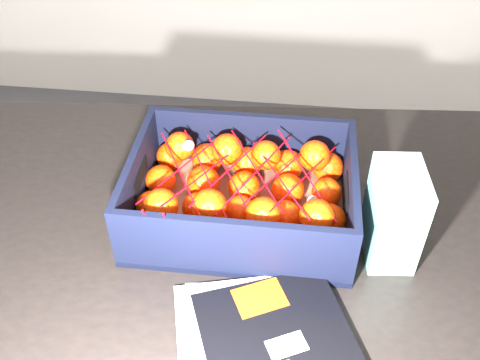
# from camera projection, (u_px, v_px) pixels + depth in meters

# --- Properties ---
(room_shell) EXTENTS (3.54, 3.54, 2.50)m
(room_shell) POSITION_uv_depth(u_px,v_px,m) (232.00, 10.00, 0.45)
(room_shell) COLOR beige
(room_shell) RESTS_ON ground
(table) EXTENTS (1.26, 0.90, 0.75)m
(table) POSITION_uv_depth(u_px,v_px,m) (255.00, 275.00, 1.00)
(table) COLOR black
(table) RESTS_ON ground
(produce_crate) EXTENTS (0.38, 0.28, 0.12)m
(produce_crate) POSITION_uv_depth(u_px,v_px,m) (242.00, 199.00, 0.95)
(produce_crate) COLOR brown
(produce_crate) RESTS_ON table
(clementine_heap) EXTENTS (0.36, 0.26, 0.10)m
(clementine_heap) POSITION_uv_depth(u_px,v_px,m) (243.00, 194.00, 0.94)
(clementine_heap) COLOR #FF3205
(clementine_heap) RESTS_ON produce_crate
(mesh_net) EXTENTS (0.32, 0.25, 0.09)m
(mesh_net) POSITION_uv_depth(u_px,v_px,m) (236.00, 176.00, 0.91)
(mesh_net) COLOR #BD0711
(mesh_net) RESTS_ON clementine_heap
(retail_carton) EXTENTS (0.08, 0.12, 0.17)m
(retail_carton) POSITION_uv_depth(u_px,v_px,m) (394.00, 215.00, 0.86)
(retail_carton) COLOR white
(retail_carton) RESTS_ON table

